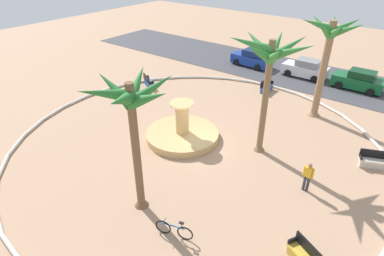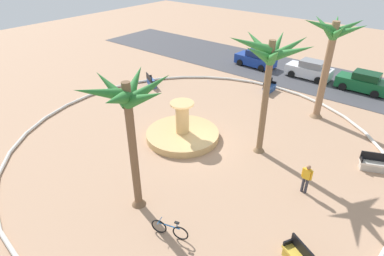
{
  "view_description": "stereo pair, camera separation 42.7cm",
  "coord_description": "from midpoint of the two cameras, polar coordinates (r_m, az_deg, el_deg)",
  "views": [
    {
      "loc": [
        10.05,
        -13.48,
        10.9
      ],
      "look_at": [
        -0.32,
        -0.01,
        1.0
      ],
      "focal_mm": 30.03,
      "sensor_mm": 36.0,
      "label": 1
    },
    {
      "loc": [
        10.38,
        -13.21,
        10.9
      ],
      "look_at": [
        -0.32,
        -0.01,
        1.0
      ],
      "focal_mm": 30.03,
      "sensor_mm": 36.0,
      "label": 2
    }
  ],
  "objects": [
    {
      "name": "plaza_curb",
      "position": [
        19.98,
        1.35,
        -2.52
      ],
      "size": [
        22.42,
        22.42,
        0.2
      ],
      "primitive_type": "torus",
      "color": "silver",
      "rests_on": "ground"
    },
    {
      "name": "palm_tree_by_curb",
      "position": [
        23.05,
        23.97,
        13.26
      ],
      "size": [
        3.79,
        3.83,
        6.93
      ],
      "color": "#8E6B4C",
      "rests_on": "ground"
    },
    {
      "name": "fountain",
      "position": [
        20.4,
        -1.09,
        -0.95
      ],
      "size": [
        4.62,
        4.62,
        2.51
      ],
      "color": "tan",
      "rests_on": "ground"
    },
    {
      "name": "palm_tree_mid_plaza",
      "position": [
        17.39,
        14.35,
        11.41
      ],
      "size": [
        4.32,
        4.28,
        6.94
      ],
      "color": "brown",
      "rests_on": "ground"
    },
    {
      "name": "person_cyclist_photo",
      "position": [
        16.89,
        20.34,
        -8.22
      ],
      "size": [
        0.53,
        0.22,
        1.65
      ],
      "color": "#33333D",
      "rests_on": "ground"
    },
    {
      "name": "parked_car_third",
      "position": [
        30.55,
        28.44,
        7.16
      ],
      "size": [
        4.01,
        1.93,
        1.67
      ],
      "color": "#145B2D",
      "rests_on": "ground"
    },
    {
      "name": "bench_west",
      "position": [
        20.39,
        30.28,
        -5.65
      ],
      "size": [
        1.67,
        1.1,
        1.0
      ],
      "color": "beige",
      "rests_on": "ground"
    },
    {
      "name": "bench_north",
      "position": [
        28.28,
        -6.8,
        8.09
      ],
      "size": [
        1.64,
        1.21,
        1.0
      ],
      "color": "#335BA8",
      "rests_on": "ground"
    },
    {
      "name": "parked_car_second",
      "position": [
        31.63,
        20.51,
        9.65
      ],
      "size": [
        4.01,
        1.93,
        1.67
      ],
      "color": "silver",
      "rests_on": "ground"
    },
    {
      "name": "bicycle_red_frame",
      "position": [
        14.22,
        -3.08,
        -17.55
      ],
      "size": [
        1.66,
        0.64,
        0.94
      ],
      "color": "black",
      "rests_on": "ground"
    },
    {
      "name": "bench_southeast",
      "position": [
        27.71,
        13.98,
        6.91
      ],
      "size": [
        0.53,
        1.61,
        1.0
      ],
      "color": "#335BA8",
      "rests_on": "ground"
    },
    {
      "name": "parked_car_leftmost",
      "position": [
        33.33,
        11.64,
        11.93
      ],
      "size": [
        4.09,
        2.09,
        1.67
      ],
      "color": "navy",
      "rests_on": "ground"
    },
    {
      "name": "ground_plane",
      "position": [
        20.03,
        1.35,
        -2.76
      ],
      "size": [
        80.0,
        80.0,
        0.0
      ],
      "primitive_type": "plane",
      "color": "tan"
    },
    {
      "name": "street_asphalt",
      "position": [
        32.58,
        18.69,
        9.1
      ],
      "size": [
        48.0,
        8.0,
        0.03
      ],
      "primitive_type": "cube",
      "color": "#424247",
      "rests_on": "ground"
    },
    {
      "name": "palm_tree_near_fountain",
      "position": [
        13.03,
        -10.32,
        3.45
      ],
      "size": [
        3.84,
        3.76,
        6.53
      ],
      "color": "brown",
      "rests_on": "ground"
    }
  ]
}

